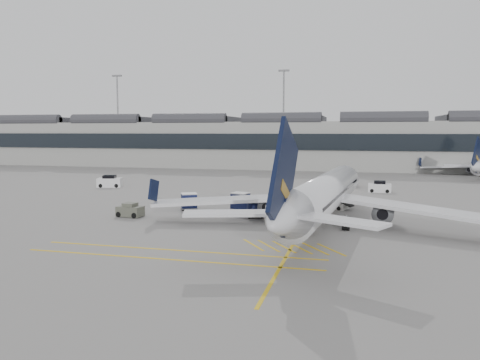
% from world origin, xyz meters
% --- Properties ---
extents(ground, '(220.00, 220.00, 0.00)m').
position_xyz_m(ground, '(0.00, 0.00, 0.00)').
color(ground, gray).
rests_on(ground, ground).
extents(terminal, '(200.00, 20.45, 12.40)m').
position_xyz_m(terminal, '(0.00, 71.93, 6.14)').
color(terminal, '#9E9E99').
rests_on(terminal, ground).
extents(light_masts, '(113.00, 0.60, 25.45)m').
position_xyz_m(light_masts, '(-1.67, 86.00, 14.49)').
color(light_masts, slate).
rests_on(light_masts, ground).
extents(apron_markings, '(0.25, 60.00, 0.01)m').
position_xyz_m(apron_markings, '(10.00, 10.00, 0.01)').
color(apron_markings, gold).
rests_on(apron_markings, ground).
extents(airliner_main, '(33.65, 36.93, 9.83)m').
position_xyz_m(airliner_main, '(11.76, 2.21, 2.89)').
color(airliner_main, silver).
rests_on(airliner_main, ground).
extents(belt_loader, '(4.84, 3.05, 1.93)m').
position_xyz_m(belt_loader, '(11.76, 12.29, 0.56)').
color(belt_loader, silver).
rests_on(belt_loader, ground).
extents(baggage_cart_a, '(2.26, 2.01, 2.03)m').
position_xyz_m(baggage_cart_a, '(2.17, 8.20, 1.09)').
color(baggage_cart_a, gray).
rests_on(baggage_cart_a, ground).
extents(baggage_cart_b, '(2.00, 1.85, 1.69)m').
position_xyz_m(baggage_cart_b, '(4.63, 4.40, 0.91)').
color(baggage_cart_b, gray).
rests_on(baggage_cart_b, ground).
extents(baggage_cart_c, '(2.15, 1.94, 1.88)m').
position_xyz_m(baggage_cart_c, '(3.04, 6.48, 1.01)').
color(baggage_cart_c, gray).
rests_on(baggage_cart_c, ground).
extents(baggage_cart_d, '(2.30, 2.16, 1.91)m').
position_xyz_m(baggage_cart_d, '(-3.59, 7.26, 1.02)').
color(baggage_cart_d, gray).
rests_on(baggage_cart_d, ground).
extents(ramp_agent_a, '(0.69, 0.67, 1.60)m').
position_xyz_m(ramp_agent_a, '(5.04, 6.08, 0.80)').
color(ramp_agent_a, '#FF670D').
rests_on(ramp_agent_a, ground).
extents(ramp_agent_b, '(1.16, 1.10, 1.89)m').
position_xyz_m(ramp_agent_b, '(6.47, 4.17, 0.94)').
color(ramp_agent_b, '#F75D0D').
rests_on(ramp_agent_b, ground).
extents(pushback_tug, '(2.74, 1.85, 1.45)m').
position_xyz_m(pushback_tug, '(-8.09, 1.79, 0.65)').
color(pushback_tug, '#56574A').
rests_on(pushback_tug, ground).
extents(safety_cone_nose, '(0.38, 0.38, 0.53)m').
position_xyz_m(safety_cone_nose, '(6.45, 23.62, 0.27)').
color(safety_cone_nose, '#F24C0A').
rests_on(safety_cone_nose, ground).
extents(safety_cone_engine, '(0.36, 0.36, 0.50)m').
position_xyz_m(safety_cone_engine, '(13.84, 4.91, 0.25)').
color(safety_cone_engine, '#F24C0A').
rests_on(safety_cone_engine, ground).
extents(service_van_left, '(4.07, 2.78, 1.91)m').
position_xyz_m(service_van_left, '(-23.35, 24.57, 0.85)').
color(service_van_left, silver).
rests_on(service_van_left, ground).
extents(service_van_mid, '(2.20, 4.19, 2.12)m').
position_xyz_m(service_van_mid, '(13.39, 35.87, 0.95)').
color(service_van_mid, silver).
rests_on(service_van_mid, ground).
extents(service_van_right, '(3.29, 1.76, 1.66)m').
position_xyz_m(service_van_right, '(18.08, 28.52, 0.74)').
color(service_van_right, silver).
rests_on(service_van_right, ground).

